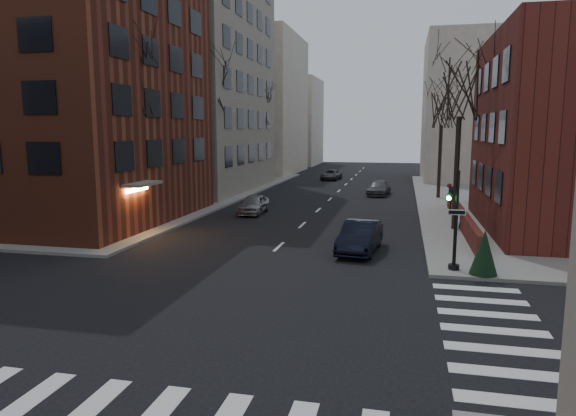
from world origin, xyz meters
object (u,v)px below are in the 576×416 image
object	(u,v)px
streetlamp_far	(271,144)
streetlamp_near	(199,151)
car_lane_gray	(379,188)
car_lane_far	(331,175)
tree_left_b	(210,88)
evergreen_shrub	(484,252)
sandwich_board	(462,219)
tree_left_a	(130,79)
parked_sedan	(360,237)
car_lane_silver	(254,204)
tree_left_c	(260,107)
tree_right_a	(461,87)
tree_right_b	(442,107)
traffic_signal	(454,226)

from	to	relation	value
streetlamp_far	streetlamp_near	bearing A→B (deg)	-90.00
streetlamp_far	car_lane_gray	xyz separation A→B (m)	(12.04, -8.37, -3.62)
car_lane_far	tree_left_b	bearing A→B (deg)	-102.85
evergreen_shrub	sandwich_board	bearing A→B (deg)	88.61
car_lane_gray	car_lane_far	distance (m)	14.48
tree_left_a	car_lane_far	distance (m)	34.35
tree_left_b	streetlamp_near	distance (m)	6.18
parked_sedan	car_lane_silver	distance (m)	12.60
car_lane_silver	car_lane_far	bearing A→B (deg)	84.36
car_lane_far	streetlamp_far	bearing A→B (deg)	-136.64
sandwich_board	parked_sedan	bearing A→B (deg)	-138.38
tree_left_b	streetlamp_near	xyz separation A→B (m)	(0.60, -4.00, -4.68)
tree_left_c	streetlamp_near	world-z (taller)	tree_left_c
streetlamp_near	evergreen_shrub	size ratio (longest dim) A/B	3.57
tree_right_a	car_lane_gray	bearing A→B (deg)	107.63
tree_left_b	car_lane_far	world-z (taller)	tree_left_b
streetlamp_near	car_lane_far	distance (m)	25.75
tree_left_a	streetlamp_far	distance (m)	28.32
tree_left_c	sandwich_board	bearing A→B (deg)	-50.09
tree_right_a	tree_right_b	xyz separation A→B (m)	(0.00, 14.00, -0.44)
tree_right_b	car_lane_far	distance (m)	19.73
car_lane_silver	evergreen_shrub	bearing A→B (deg)	-46.07
tree_left_a	tree_left_c	bearing A→B (deg)	90.00
tree_left_a	sandwich_board	distance (m)	20.19
tree_left_b	car_lane_gray	xyz separation A→B (m)	(12.64, 7.63, -8.30)
streetlamp_near	parked_sedan	distance (m)	16.29
traffic_signal	tree_left_b	xyz separation A→B (m)	(-16.74, 17.01, 7.00)
traffic_signal	streetlamp_far	bearing A→B (deg)	116.06
traffic_signal	tree_left_b	bearing A→B (deg)	134.54
parked_sedan	sandwich_board	bearing A→B (deg)	57.31
tree_right_a	evergreen_shrub	size ratio (longest dim) A/B	5.52
tree_left_a	tree_right_a	world-z (taller)	tree_left_a
streetlamp_near	car_lane_silver	bearing A→B (deg)	-7.42
traffic_signal	streetlamp_far	size ratio (longest dim) A/B	0.64
streetlamp_far	tree_right_a	bearing A→B (deg)	-54.69
streetlamp_far	evergreen_shrub	xyz separation A→B (m)	(17.25, -33.50, -3.21)
tree_right_a	car_lane_far	xyz separation A→B (m)	(-11.03, 28.78, -7.46)
tree_left_b	tree_left_c	distance (m)	14.03
evergreen_shrub	tree_left_a	bearing A→B (deg)	162.87
parked_sedan	sandwich_board	world-z (taller)	parked_sedan
tree_left_c	sandwich_board	distance (m)	29.14
tree_left_a	traffic_signal	bearing A→B (deg)	-16.65
tree_right_a	car_lane_far	world-z (taller)	tree_right_a
car_lane_far	evergreen_shrub	size ratio (longest dim) A/B	2.34
tree_left_b	car_lane_silver	world-z (taller)	tree_left_b
tree_right_a	car_lane_gray	distance (m)	17.99
tree_right_a	car_lane_silver	bearing A→B (deg)	164.95
tree_left_b	streetlamp_near	world-z (taller)	tree_left_b
sandwich_board	evergreen_shrub	bearing A→B (deg)	-100.98
tree_left_a	tree_left_c	xyz separation A→B (m)	(0.00, 26.00, -0.44)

